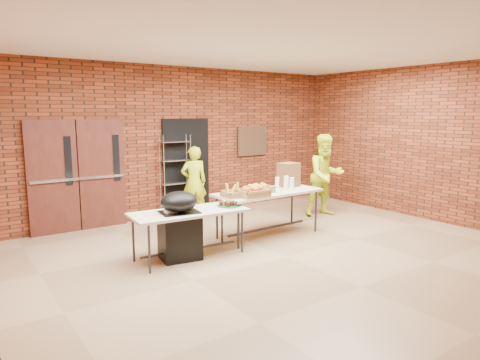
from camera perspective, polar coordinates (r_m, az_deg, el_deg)
name	(u,v)px	position (r m, az deg, el deg)	size (l,w,h in m)	color
room	(289,155)	(6.47, 6.49, 3.37)	(8.08, 7.08, 3.28)	olive
double_doors	(78,176)	(8.59, -20.75, 0.56)	(1.78, 0.12, 2.10)	#492015
dark_doorway	(186,167)	(9.44, -7.18, 1.76)	(1.10, 0.06, 2.10)	black
bronze_plaque	(252,141)	(10.34, 1.66, 5.24)	(0.85, 0.04, 0.70)	#392717
wire_rack	(176,176)	(9.19, -8.55, 0.48)	(0.65, 0.22, 1.77)	#B7B8BF
table_left	(189,215)	(6.64, -6.81, -4.63)	(1.83, 0.87, 0.73)	#BFB392
table_right	(268,195)	(7.76, 3.77, -1.99)	(2.02, 0.89, 0.82)	#BFB392
basket_bananas	(236,193)	(7.22, -0.56, -1.78)	(0.43, 0.33, 0.13)	olive
basket_oranges	(259,189)	(7.60, 2.55, -1.20)	(0.46, 0.36, 0.14)	olive
basket_apples	(253,192)	(7.24, 1.71, -1.67)	(0.50, 0.39, 0.16)	olive
muffin_tray	(229,203)	(6.92, -1.45, -3.11)	(0.40, 0.40, 0.10)	#144B16
napkin_box	(171,211)	(6.51, -9.19, -4.13)	(0.18, 0.12, 0.06)	white
coffee_dispenser	(288,175)	(8.25, 6.49, 0.72)	(0.35, 0.31, 0.46)	brown
cup_stack_front	(286,183)	(7.91, 6.18, -0.38)	(0.08, 0.08, 0.25)	white
cup_stack_mid	(292,184)	(7.82, 6.94, -0.55)	(0.08, 0.08, 0.24)	white
cup_stack_back	(277,183)	(7.93, 4.98, -0.43)	(0.08, 0.08, 0.23)	white
covered_grill	(180,225)	(6.61, -8.05, -6.01)	(0.65, 0.57, 1.06)	black
volunteer_woman	(194,182)	(9.16, -6.16, -0.27)	(0.56, 0.36, 1.52)	#C8DD18
volunteer_man	(326,175)	(9.42, 11.33, 0.63)	(0.86, 0.67, 1.77)	#C8DD18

